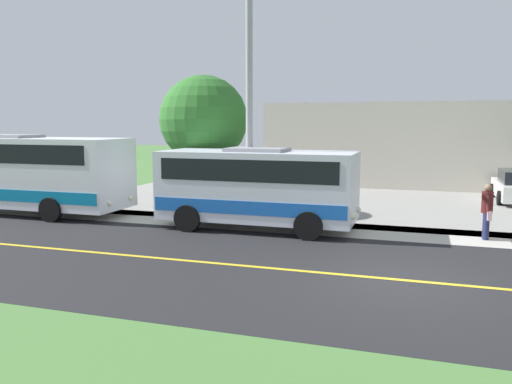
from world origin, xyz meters
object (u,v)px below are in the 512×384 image
object	(u,v)px
transit_bus_rear	(1,169)
commercial_building	(435,143)
tree_curbside	(204,120)
shuttle_bus_front	(258,184)
pedestrian_with_bags	(487,210)
street_light_pole	(248,94)

from	to	relation	value
transit_bus_rear	commercial_building	xyz separation A→B (m)	(-16.84, 16.88, 0.63)
transit_bus_rear	tree_curbside	xyz separation A→B (m)	(-2.84, 7.65, 1.98)
commercial_building	shuttle_bus_front	bearing A→B (deg)	-19.71
shuttle_bus_front	tree_curbside	distance (m)	4.80
transit_bus_rear	tree_curbside	size ratio (longest dim) A/B	2.00
pedestrian_with_bags	commercial_building	bearing A→B (deg)	-175.76
shuttle_bus_front	pedestrian_with_bags	size ratio (longest dim) A/B	3.89
transit_bus_rear	tree_curbside	distance (m)	8.40
shuttle_bus_front	commercial_building	distance (m)	17.91
pedestrian_with_bags	tree_curbside	distance (m)	11.03
pedestrian_with_bags	street_light_pole	bearing A→B (deg)	-88.16
street_light_pole	tree_curbside	bearing A→B (deg)	-132.46
shuttle_bus_front	transit_bus_rear	xyz separation A→B (m)	(-0.00, -10.85, 0.19)
street_light_pole	commercial_building	size ratio (longest dim) A/B	0.44
shuttle_bus_front	pedestrian_with_bags	xyz separation A→B (m)	(-0.57, 7.24, -0.60)
street_light_pole	shuttle_bus_front	bearing A→B (deg)	54.08
pedestrian_with_bags	street_light_pole	size ratio (longest dim) A/B	0.21
shuttle_bus_front	tree_curbside	size ratio (longest dim) A/B	1.22
pedestrian_with_bags	commercial_building	distance (m)	16.38
street_light_pole	pedestrian_with_bags	bearing A→B (deg)	91.84
shuttle_bus_front	street_light_pole	size ratio (longest dim) A/B	0.81
tree_curbside	commercial_building	distance (m)	16.82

